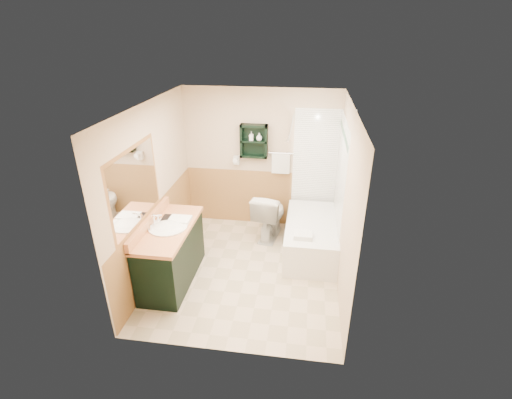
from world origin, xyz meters
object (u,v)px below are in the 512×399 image
object	(u,v)px
soap_bottle_a	(251,138)
soap_bottle_b	(259,138)
vanity	(171,254)
wall_shelf	(254,141)
toilet	(270,215)
bathtub	(311,237)
hair_dryer	(237,160)
vanity_book	(161,212)

from	to	relation	value
soap_bottle_a	soap_bottle_b	distance (m)	0.13
vanity	wall_shelf	bearing A→B (deg)	62.96
vanity	toilet	size ratio (longest dim) A/B	1.64
soap_bottle_a	bathtub	bearing A→B (deg)	-35.40
wall_shelf	toilet	bearing A→B (deg)	-49.17
hair_dryer	bathtub	xyz separation A→B (m)	(1.33, -0.79, -0.93)
hair_dryer	soap_bottle_b	size ratio (longest dim) A/B	1.90
wall_shelf	toilet	size ratio (longest dim) A/B	0.67
soap_bottle_b	vanity_book	bearing A→B (deg)	-126.88
wall_shelf	toilet	distance (m)	1.25
vanity	soap_bottle_a	world-z (taller)	soap_bottle_a
wall_shelf	vanity_book	distance (m)	1.96
bathtub	vanity_book	bearing A→B (deg)	-159.65
bathtub	toilet	size ratio (longest dim) A/B	1.84
toilet	soap_bottle_a	size ratio (longest dim) A/B	5.62
soap_bottle_b	wall_shelf	bearing A→B (deg)	176.79
soap_bottle_b	bathtub	bearing A→B (deg)	-39.01
bathtub	vanity_book	xyz separation A→B (m)	(-2.08, -0.77, 0.69)
wall_shelf	hair_dryer	world-z (taller)	wall_shelf
bathtub	soap_bottle_b	bearing A→B (deg)	140.99
vanity_book	soap_bottle_a	size ratio (longest dim) A/B	1.48
soap_bottle_a	vanity_book	bearing A→B (deg)	-123.62
vanity_book	toilet	bearing A→B (deg)	37.33
vanity	bathtub	world-z (taller)	vanity
bathtub	soap_bottle_a	world-z (taller)	soap_bottle_a
hair_dryer	vanity	bearing A→B (deg)	-108.49
hair_dryer	vanity_book	bearing A→B (deg)	-115.95
wall_shelf	hair_dryer	xyz separation A→B (m)	(-0.30, 0.02, -0.35)
hair_dryer	bathtub	world-z (taller)	hair_dryer
toilet	soap_bottle_b	distance (m)	1.29
vanity	toilet	xyz separation A→B (m)	(1.21, 1.38, -0.02)
toilet	vanity_book	distance (m)	1.89
hair_dryer	toilet	xyz separation A→B (m)	(0.62, -0.40, -0.80)
vanity	bathtub	size ratio (longest dim) A/B	0.89
hair_dryer	vanity	xyz separation A→B (m)	(-0.59, -1.78, -0.78)
wall_shelf	soap_bottle_b	world-z (taller)	wall_shelf
bathtub	vanity_book	distance (m)	2.33
hair_dryer	toilet	distance (m)	1.09
wall_shelf	vanity	bearing A→B (deg)	-117.04
hair_dryer	wall_shelf	bearing A→B (deg)	-4.76
vanity_book	soap_bottle_a	distance (m)	1.95
vanity	vanity_book	xyz separation A→B (m)	(-0.17, 0.22, 0.53)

